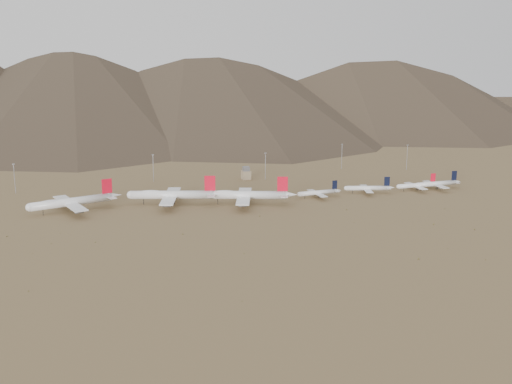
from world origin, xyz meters
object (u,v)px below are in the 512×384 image
object	(u,v)px
widebody_centre	(173,195)
widebody_east	(246,195)
widebody_west	(72,202)
narrowbody_a	(319,192)
narrowbody_b	(369,188)
control_tower	(246,174)

from	to	relation	value
widebody_centre	widebody_east	size ratio (longest dim) A/B	1.04
widebody_west	narrowbody_a	bearing A→B (deg)	-19.72
narrowbody_b	control_tower	xyz separation A→B (m)	(-86.16, 84.57, 0.66)
narrowbody_a	control_tower	size ratio (longest dim) A/B	3.38
narrowbody_a	widebody_west	bearing A→B (deg)	172.58
narrowbody_a	widebody_centre	bearing A→B (deg)	170.74
widebody_west	narrowbody_b	xyz separation A→B (m)	(243.54, -3.95, -2.95)
widebody_centre	widebody_east	xyz separation A→B (m)	(56.14, -15.05, -0.21)
widebody_east	widebody_centre	bearing A→B (deg)	-178.32
widebody_centre	control_tower	bearing A→B (deg)	59.27
widebody_east	narrowbody_b	distance (m)	111.00
widebody_west	narrowbody_b	bearing A→B (deg)	-18.61
narrowbody_b	widebody_centre	bearing A→B (deg)	-168.02
widebody_east	widebody_west	bearing A→B (deg)	-169.29
widebody_centre	narrowbody_b	world-z (taller)	widebody_centre
narrowbody_b	narrowbody_a	bearing A→B (deg)	-162.45
narrowbody_a	control_tower	distance (m)	96.33
widebody_west	control_tower	world-z (taller)	widebody_west
control_tower	widebody_east	bearing A→B (deg)	-104.44
narrowbody_a	control_tower	world-z (taller)	narrowbody_a
widebody_centre	narrowbody_a	xyz separation A→B (m)	(120.42, -8.17, -3.68)
widebody_centre	narrowbody_b	size ratio (longest dim) A/B	1.79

